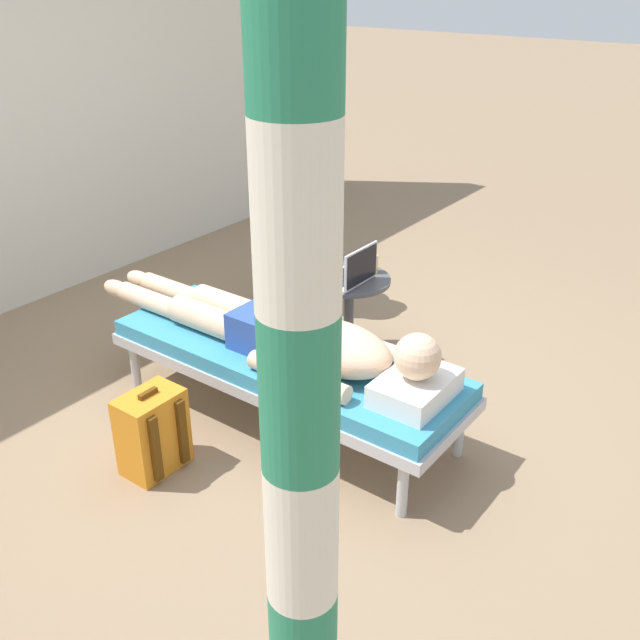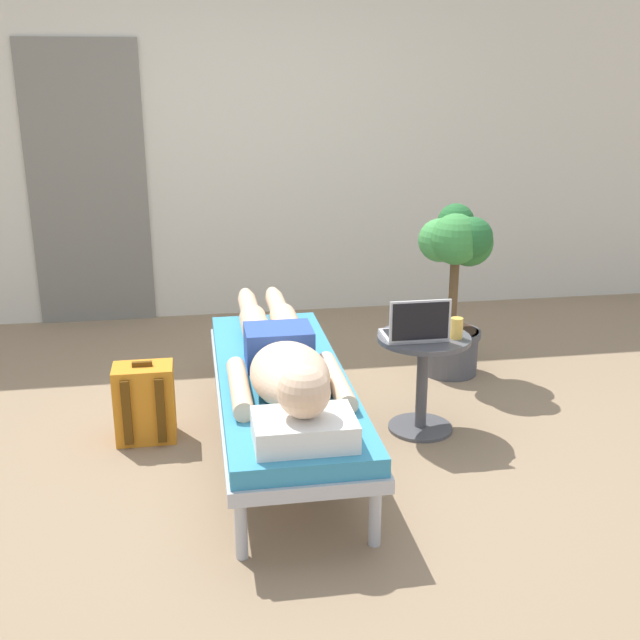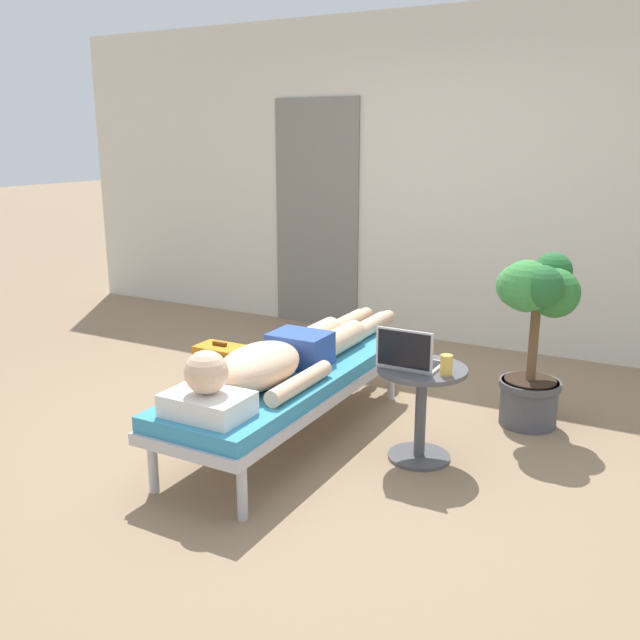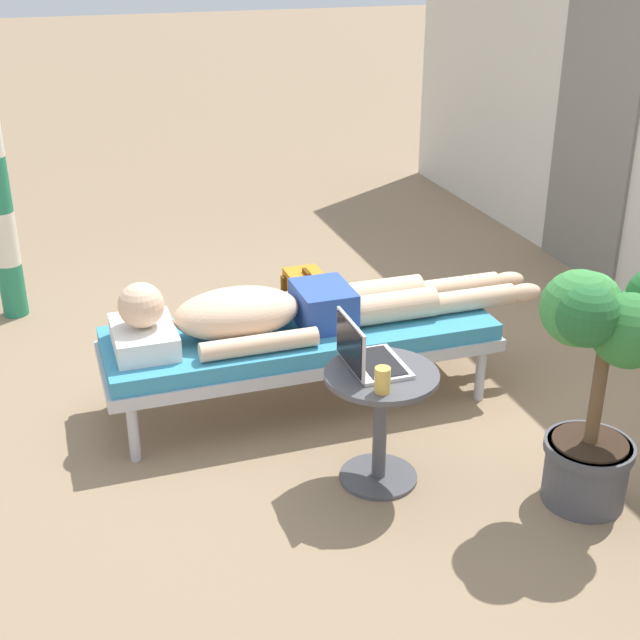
# 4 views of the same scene
# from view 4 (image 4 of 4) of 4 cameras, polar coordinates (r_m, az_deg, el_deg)

# --- Properties ---
(ground_plane) EXTENTS (40.00, 40.00, 0.00)m
(ground_plane) POSITION_cam_4_polar(r_m,az_deg,el_deg) (4.37, 0.41, -5.88)
(ground_plane) COLOR #8C7256
(house_door_panel) EXTENTS (0.84, 0.03, 2.04)m
(house_door_panel) POSITION_cam_4_polar(r_m,az_deg,el_deg) (6.06, 17.47, 12.16)
(house_door_panel) COLOR slate
(house_door_panel) RESTS_ON ground
(lounge_chair) EXTENTS (0.63, 1.93, 0.42)m
(lounge_chair) POSITION_cam_4_polar(r_m,az_deg,el_deg) (4.29, -1.29, -1.29)
(lounge_chair) COLOR #B7B7BC
(lounge_chair) RESTS_ON ground
(person_reclining) EXTENTS (0.53, 2.17, 0.32)m
(person_reclining) POSITION_cam_4_polar(r_m,az_deg,el_deg) (4.20, -2.26, 0.67)
(person_reclining) COLOR white
(person_reclining) RESTS_ON lounge_chair
(side_table) EXTENTS (0.48, 0.48, 0.52)m
(side_table) POSITION_cam_4_polar(r_m,az_deg,el_deg) (3.70, 3.97, -5.73)
(side_table) COLOR #4C4C51
(side_table) RESTS_ON ground
(laptop) EXTENTS (0.31, 0.24, 0.23)m
(laptop) POSITION_cam_4_polar(r_m,az_deg,el_deg) (3.62, 2.96, -2.33)
(laptop) COLOR silver
(laptop) RESTS_ON side_table
(drink_glass) EXTENTS (0.06, 0.06, 0.11)m
(drink_glass) POSITION_cam_4_polar(r_m,az_deg,el_deg) (3.45, 4.09, -3.93)
(drink_glass) COLOR gold
(drink_glass) RESTS_ON side_table
(backpack) EXTENTS (0.30, 0.26, 0.42)m
(backpack) POSITION_cam_4_polar(r_m,az_deg,el_deg) (5.00, -0.82, 0.81)
(backpack) COLOR orange
(backpack) RESTS_ON ground
(potted_plant) EXTENTS (0.48, 0.54, 1.04)m
(potted_plant) POSITION_cam_4_polar(r_m,az_deg,el_deg) (3.57, 17.88, -2.38)
(potted_plant) COLOR #4C4C51
(potted_plant) RESTS_ON ground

